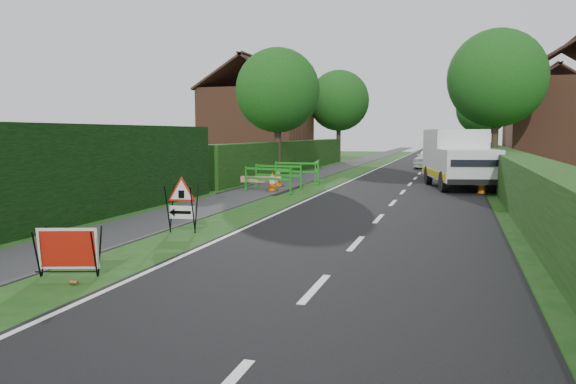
# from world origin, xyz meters

# --- Properties ---
(ground) EXTENTS (120.00, 120.00, 0.00)m
(ground) POSITION_xyz_m (0.00, 0.00, 0.00)
(ground) COLOR #194513
(ground) RESTS_ON ground
(road_surface) EXTENTS (6.00, 90.00, 0.02)m
(road_surface) POSITION_xyz_m (2.50, 35.00, 0.00)
(road_surface) COLOR black
(road_surface) RESTS_ON ground
(footpath) EXTENTS (2.00, 90.00, 0.02)m
(footpath) POSITION_xyz_m (-3.00, 35.00, 0.01)
(footpath) COLOR #2D2D30
(footpath) RESTS_ON ground
(hedge_west_near) EXTENTS (1.10, 18.00, 2.50)m
(hedge_west_near) POSITION_xyz_m (-5.00, 0.00, 0.00)
(hedge_west_near) COLOR black
(hedge_west_near) RESTS_ON ground
(hedge_west_far) EXTENTS (1.00, 24.00, 1.80)m
(hedge_west_far) POSITION_xyz_m (-5.00, 22.00, 0.00)
(hedge_west_far) COLOR #14380F
(hedge_west_far) RESTS_ON ground
(hedge_east) EXTENTS (1.20, 50.00, 1.50)m
(hedge_east) POSITION_xyz_m (6.50, 16.00, 0.00)
(hedge_east) COLOR #14380F
(hedge_east) RESTS_ON ground
(house_west) EXTENTS (7.50, 7.40, 7.88)m
(house_west) POSITION_xyz_m (-10.00, 30.00, 2.90)
(house_west) COLOR brown
(house_west) RESTS_ON ground
(house_east_a) EXTENTS (7.50, 7.40, 7.88)m
(house_east_a) POSITION_xyz_m (11.00, 28.00, 2.90)
(house_east_a) COLOR brown
(house_east_a) RESTS_ON ground
(house_east_b) EXTENTS (7.50, 7.40, 7.88)m
(house_east_b) POSITION_xyz_m (12.00, 42.00, 2.90)
(house_east_b) COLOR brown
(house_east_b) RESTS_ON ground
(tree_nw) EXTENTS (4.40, 4.40, 6.70)m
(tree_nw) POSITION_xyz_m (-4.60, 18.00, 4.48)
(tree_nw) COLOR #2D2116
(tree_nw) RESTS_ON ground
(tree_ne) EXTENTS (5.20, 5.20, 7.79)m
(tree_ne) POSITION_xyz_m (6.40, 22.00, 5.17)
(tree_ne) COLOR #2D2116
(tree_ne) RESTS_ON ground
(tree_fw) EXTENTS (4.80, 4.80, 7.24)m
(tree_fw) POSITION_xyz_m (-4.60, 34.00, 4.83)
(tree_fw) COLOR #2D2116
(tree_fw) RESTS_ON ground
(tree_fe) EXTENTS (4.20, 4.20, 6.33)m
(tree_fe) POSITION_xyz_m (6.40, 38.00, 4.22)
(tree_fe) COLOR #2D2116
(tree_fe) RESTS_ON ground
(red_rect_sign) EXTENTS (1.04, 0.81, 0.79)m
(red_rect_sign) POSITION_xyz_m (-1.38, -2.94, 0.45)
(red_rect_sign) COLOR black
(red_rect_sign) RESTS_ON ground
(triangle_sign) EXTENTS (0.83, 0.83, 1.09)m
(triangle_sign) POSITION_xyz_m (-1.52, 1.09, 0.76)
(triangle_sign) COLOR black
(triangle_sign) RESTS_ON ground
(works_van) EXTENTS (3.16, 5.62, 2.42)m
(works_van) POSITION_xyz_m (4.50, 13.96, 1.28)
(works_van) COLOR silver
(works_van) RESTS_ON ground
(traffic_cone_0) EXTENTS (0.38, 0.38, 0.79)m
(traffic_cone_0) POSITION_xyz_m (5.38, 11.76, 0.39)
(traffic_cone_0) COLOR black
(traffic_cone_0) RESTS_ON ground
(traffic_cone_1) EXTENTS (0.38, 0.38, 0.79)m
(traffic_cone_1) POSITION_xyz_m (5.57, 13.00, 0.39)
(traffic_cone_1) COLOR black
(traffic_cone_1) RESTS_ON ground
(traffic_cone_2) EXTENTS (0.38, 0.38, 0.79)m
(traffic_cone_2) POSITION_xyz_m (5.30, 16.02, 0.39)
(traffic_cone_2) COLOR black
(traffic_cone_2) RESTS_ON ground
(traffic_cone_3) EXTENTS (0.38, 0.38, 0.79)m
(traffic_cone_3) POSITION_xyz_m (-2.42, 10.46, 0.39)
(traffic_cone_3) COLOR black
(traffic_cone_3) RESTS_ON ground
(traffic_cone_4) EXTENTS (0.38, 0.38, 0.79)m
(traffic_cone_4) POSITION_xyz_m (-2.75, 12.26, 0.39)
(traffic_cone_4) COLOR black
(traffic_cone_4) RESTS_ON ground
(ped_barrier_0) EXTENTS (2.09, 0.82, 1.00)m
(ped_barrier_0) POSITION_xyz_m (-2.38, 9.78, 0.63)
(ped_barrier_0) COLOR #198C19
(ped_barrier_0) RESTS_ON ground
(ped_barrier_1) EXTENTS (2.08, 0.55, 1.00)m
(ped_barrier_1) POSITION_xyz_m (-2.56, 11.66, 0.63)
(ped_barrier_1) COLOR #198C19
(ped_barrier_1) RESTS_ON ground
(ped_barrier_2) EXTENTS (2.07, 0.40, 1.00)m
(ped_barrier_2) POSITION_xyz_m (-2.44, 14.02, 0.63)
(ped_barrier_2) COLOR #198C19
(ped_barrier_2) RESTS_ON ground
(ped_barrier_3) EXTENTS (0.68, 2.09, 1.00)m
(ped_barrier_3) POSITION_xyz_m (-1.74, 15.03, 0.63)
(ped_barrier_3) COLOR #198C19
(ped_barrier_3) RESTS_ON ground
(redwhite_plank) EXTENTS (1.49, 0.21, 0.25)m
(redwhite_plank) POSITION_xyz_m (-3.04, 10.64, 0.00)
(redwhite_plank) COLOR red
(redwhite_plank) RESTS_ON ground
(litter_can) EXTENTS (0.12, 0.07, 0.07)m
(litter_can) POSITION_xyz_m (-1.03, -3.27, 0.00)
(litter_can) COLOR #BF7F4C
(litter_can) RESTS_ON ground
(hatchback_car) EXTENTS (2.37, 4.20, 1.35)m
(hatchback_car) POSITION_xyz_m (2.91, 27.14, 0.67)
(hatchback_car) COLOR white
(hatchback_car) RESTS_ON ground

